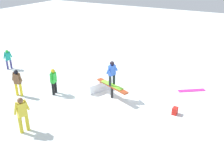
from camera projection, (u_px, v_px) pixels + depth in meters
ground_plane at (112, 98)px, 13.13m from camera, size 60.00×60.00×0.00m
rail_feature at (112, 87)px, 12.88m from camera, size 2.17×1.07×0.73m
snow_kicker_ramp at (92, 82)px, 14.30m from camera, size 2.22×2.05×0.53m
main_rider_on_rail at (112, 74)px, 12.57m from camera, size 1.45×0.77×1.32m
bystander_teal at (8, 58)px, 16.49m from camera, size 0.31×0.55×1.33m
bystander_green at (54, 80)px, 13.21m from camera, size 0.28×0.66×1.45m
bystander_brown at (17, 81)px, 13.02m from camera, size 0.62×0.28×1.47m
bystander_yellow at (22, 113)px, 10.11m from camera, size 0.33×0.66×1.59m
loose_snowboard_magenta at (192, 90)px, 13.85m from camera, size 1.40×1.12×0.02m
backpack_on_snow at (175, 111)px, 11.61m from camera, size 0.23×0.31×0.34m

